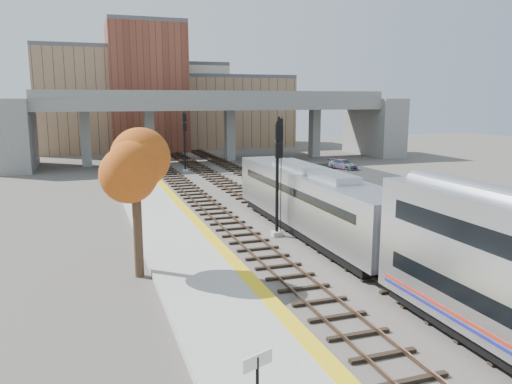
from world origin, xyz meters
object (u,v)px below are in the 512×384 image
object	(u,v)px
signal_mast_near	(278,180)
car_a	(308,174)
car_b	(329,173)
locomotive	(311,200)
tree	(135,171)
car_c	(343,164)
signal_mast_mid	(279,160)
signal_mast_far	(185,143)

from	to	relation	value
signal_mast_near	car_a	bearing A→B (deg)	60.31
car_b	locomotive	bearing A→B (deg)	-136.78
tree	car_a	xyz separation A→B (m)	(19.97, 23.88, -4.55)
tree	car_c	size ratio (longest dim) A/B	1.77
locomotive	signal_mast_near	distance (m)	2.49
signal_mast_mid	signal_mast_far	xyz separation A→B (m)	(-4.10, 19.47, -0.09)
car_a	car_b	distance (m)	2.48
car_a	signal_mast_near	bearing A→B (deg)	-97.67
locomotive	car_a	bearing A→B (deg)	65.61
signal_mast_far	car_a	world-z (taller)	signal_mast_far
signal_mast_near	signal_mast_mid	xyz separation A→B (m)	(4.10, 10.12, -0.06)
locomotive	car_b	bearing A→B (deg)	59.77
signal_mast_mid	car_b	xyz separation A→B (m)	(9.42, 9.12, -2.89)
locomotive	car_c	world-z (taller)	locomotive
signal_mast_far	tree	xyz separation A→B (m)	(-8.92, -34.10, 1.78)
tree	car_b	xyz separation A→B (m)	(22.44, 23.75, -4.58)
signal_mast_near	signal_mast_far	bearing A→B (deg)	90.00
signal_mast_far	tree	size ratio (longest dim) A/B	0.99
signal_mast_near	tree	size ratio (longest dim) A/B	1.02
signal_mast_mid	car_a	xyz separation A→B (m)	(6.95, 9.25, -2.86)
car_a	car_c	distance (m)	9.80
locomotive	signal_mast_near	size ratio (longest dim) A/B	2.67
car_b	car_c	bearing A→B (deg)	34.22
car_a	car_c	bearing A→B (deg)	61.02
locomotive	signal_mast_mid	size ratio (longest dim) A/B	2.70
locomotive	tree	distance (m)	12.13
signal_mast_near	signal_mast_far	distance (m)	29.59
signal_mast_near	car_a	xyz separation A→B (m)	(11.05, 19.38, -2.93)
signal_mast_near	car_c	size ratio (longest dim) A/B	1.80
locomotive	signal_mast_mid	distance (m)	10.74
signal_mast_near	car_b	distance (m)	23.70
car_b	car_c	size ratio (longest dim) A/B	0.87
tree	car_c	distance (m)	41.05
signal_mast_far	locomotive	bearing A→B (deg)	-85.99
locomotive	tree	bearing A→B (deg)	-159.36
signal_mast_far	car_c	world-z (taller)	signal_mast_far
car_a	signal_mast_mid	bearing A→B (deg)	-104.88
signal_mast_near	tree	bearing A→B (deg)	-153.19
car_c	signal_mast_far	bearing A→B (deg)	148.16
car_a	signal_mast_far	bearing A→B (deg)	159.28
car_c	signal_mast_near	bearing A→B (deg)	-145.76
signal_mast_mid	tree	distance (m)	19.66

